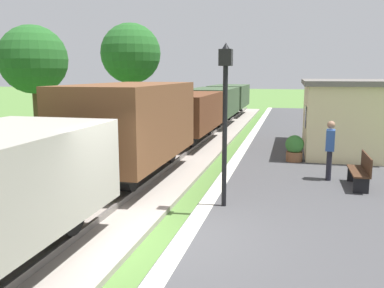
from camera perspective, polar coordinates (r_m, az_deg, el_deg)
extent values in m
plane|color=#517A38|center=(8.14, -3.85, -14.13)|extent=(160.00, 160.00, 0.00)
cube|color=#424244|center=(7.82, 19.95, -14.76)|extent=(6.00, 60.00, 0.25)
cube|color=silver|center=(7.93, -1.05, -12.76)|extent=(0.36, 60.00, 0.01)
cube|color=#9E9389|center=(9.08, -18.78, -11.63)|extent=(3.80, 60.00, 0.12)
cube|color=slate|center=(8.68, -14.73, -11.50)|extent=(0.07, 60.00, 0.14)
cube|color=slate|center=(9.43, -22.58, -10.22)|extent=(0.07, 60.00, 0.14)
cylinder|color=black|center=(8.56, -20.45, -8.64)|extent=(1.56, 0.84, 0.84)
cylinder|color=black|center=(9.43, -16.61, -5.16)|extent=(0.20, 0.30, 0.20)
cube|color=brown|center=(12.48, -8.41, 3.19)|extent=(2.50, 5.60, 2.20)
cube|color=black|center=(12.63, -8.30, -1.10)|extent=(2.10, 5.15, 0.50)
cylinder|color=black|center=(14.32, -5.61, -0.76)|extent=(1.56, 0.84, 0.84)
cylinder|color=black|center=(11.08, -11.73, -4.07)|extent=(1.56, 0.84, 0.84)
cylinder|color=black|center=(15.36, -4.21, 0.92)|extent=(0.20, 0.30, 0.20)
cylinder|color=black|center=(10.02, -14.61, -4.19)|extent=(0.20, 0.30, 0.20)
cube|color=brown|center=(18.76, -0.82, 4.57)|extent=(2.50, 5.60, 1.60)
cube|color=black|center=(18.83, -0.81, 2.60)|extent=(2.10, 5.15, 0.50)
cylinder|color=black|center=(20.59, 0.43, 2.52)|extent=(1.56, 0.84, 0.84)
cylinder|color=black|center=(17.15, -2.30, 1.03)|extent=(1.56, 0.84, 0.84)
cylinder|color=black|center=(21.68, 1.14, 3.55)|extent=(0.20, 0.30, 0.20)
cylinder|color=black|center=(16.02, -3.45, 1.30)|extent=(0.20, 0.30, 0.20)
cube|color=#384C33|center=(25.19, 2.95, 5.90)|extent=(2.50, 5.60, 1.60)
cube|color=black|center=(25.24, 2.94, 4.43)|extent=(2.10, 5.15, 0.50)
cylinder|color=black|center=(27.02, 3.64, 4.24)|extent=(1.56, 0.84, 0.84)
cylinder|color=black|center=(23.51, 2.12, 3.42)|extent=(1.56, 0.84, 0.84)
cylinder|color=black|center=(28.13, 4.06, 4.97)|extent=(0.20, 0.30, 0.20)
cylinder|color=black|center=(22.36, 1.53, 3.74)|extent=(0.20, 0.30, 0.20)
cube|color=#384C33|center=(31.68, 5.19, 6.67)|extent=(2.50, 5.60, 1.60)
cube|color=black|center=(31.72, 5.17, 5.50)|extent=(2.10, 5.15, 0.50)
cylinder|color=black|center=(33.51, 5.62, 5.30)|extent=(1.56, 0.84, 0.84)
cylinder|color=black|center=(29.98, 4.65, 4.78)|extent=(1.56, 0.84, 0.84)
cylinder|color=black|center=(34.64, 5.90, 5.85)|extent=(0.20, 0.30, 0.20)
cylinder|color=black|center=(28.82, 4.30, 5.08)|extent=(0.20, 0.30, 0.20)
cube|color=beige|center=(17.36, 20.67, 3.41)|extent=(3.20, 5.50, 2.60)
cube|color=#66605B|center=(17.27, 20.95, 7.99)|extent=(3.50, 5.80, 0.18)
cube|color=black|center=(16.13, 15.47, 3.71)|extent=(0.03, 0.90, 0.80)
cube|color=#422819|center=(11.94, 22.03, -3.53)|extent=(0.42, 1.50, 0.04)
cube|color=#422819|center=(11.92, 23.00, -2.41)|extent=(0.04, 1.50, 0.45)
cube|color=black|center=(11.42, 22.38, -5.33)|extent=(0.38, 0.06, 0.42)
cube|color=black|center=(12.57, 21.57, -3.93)|extent=(0.38, 0.06, 0.42)
cube|color=#422819|center=(21.98, 18.27, 2.51)|extent=(0.42, 1.50, 0.04)
cube|color=#422819|center=(21.97, 18.80, 3.12)|extent=(0.04, 1.50, 0.45)
cube|color=black|center=(21.42, 18.36, 1.70)|extent=(0.38, 0.06, 0.42)
cube|color=black|center=(22.60, 18.12, 2.12)|extent=(0.38, 0.06, 0.42)
cylinder|color=black|center=(12.42, 18.42, -2.87)|extent=(0.15, 0.15, 0.86)
cylinder|color=black|center=(12.57, 18.43, -2.71)|extent=(0.15, 0.15, 0.86)
cube|color=#2D5199|center=(12.36, 18.61, 0.51)|extent=(0.27, 0.40, 0.60)
sphere|color=#936B51|center=(12.30, 18.72, 2.54)|extent=(0.22, 0.22, 0.22)
cylinder|color=brown|center=(14.83, 13.96, -1.67)|extent=(0.56, 0.56, 0.34)
sphere|color=#387A33|center=(14.75, 14.03, -0.05)|extent=(0.64, 0.64, 0.64)
cylinder|color=black|center=(9.33, 4.54, 0.86)|extent=(0.11, 0.11, 3.20)
cube|color=black|center=(9.23, 4.70, 11.85)|extent=(0.28, 0.28, 0.36)
sphere|color=#F2E5BF|center=(9.23, 4.70, 11.85)|extent=(0.20, 0.20, 0.20)
cone|color=black|center=(9.24, 4.72, 13.33)|extent=(0.20, 0.20, 0.16)
cylinder|color=#4C3823|center=(21.42, -20.73, 3.98)|extent=(0.28, 0.28, 2.71)
sphere|color=#235B23|center=(21.34, -21.15, 10.86)|extent=(3.24, 3.24, 3.24)
cylinder|color=#4C3823|center=(26.53, -8.33, 5.94)|extent=(0.28, 0.28, 3.10)
sphere|color=#235B23|center=(26.50, -8.49, 12.30)|extent=(3.73, 3.73, 3.73)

